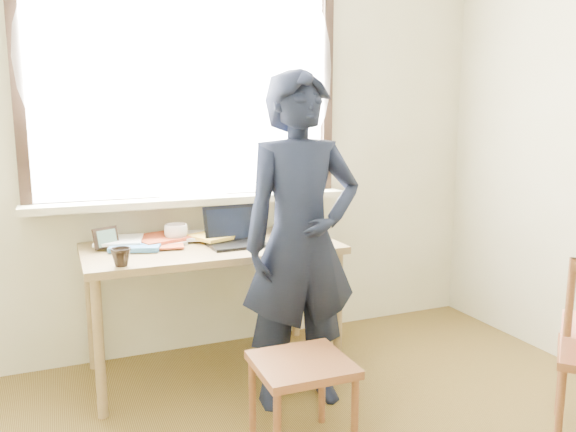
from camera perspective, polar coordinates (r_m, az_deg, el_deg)
name	(u,v)px	position (r m, az deg, el deg)	size (l,w,h in m)	color
room_shell	(384,37)	(1.75, 9.70, 17.53)	(3.52, 4.02, 2.61)	beige
desk	(212,258)	(3.09, -7.72, -4.27)	(1.35, 0.67, 0.72)	olive
laptop	(234,235)	(3.06, -5.46, -1.98)	(0.31, 0.26, 0.21)	black
mug_white	(176,233)	(3.16, -11.30, -1.74)	(0.13, 0.13, 0.10)	white
mug_dark	(121,257)	(2.72, -16.60, -4.01)	(0.09, 0.09, 0.09)	black
mouse	(297,238)	(3.12, 0.91, -2.27)	(0.10, 0.07, 0.04)	black
desk_clutter	(157,237)	(3.23, -13.17, -2.06)	(0.84, 0.49, 0.04)	white
book_a	(118,240)	(3.24, -16.90, -2.38)	(0.18, 0.24, 0.02)	white
book_b	(277,230)	(3.41, -1.12, -1.39)	(0.17, 0.23, 0.02)	white
picture_frame	(106,240)	(3.07, -18.01, -2.29)	(0.13, 0.08, 0.11)	black
work_chair	(302,374)	(2.45, 1.41, -15.79)	(0.40, 0.38, 0.40)	brown
person	(301,242)	(2.70, 1.34, -2.64)	(0.59, 0.39, 1.62)	black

